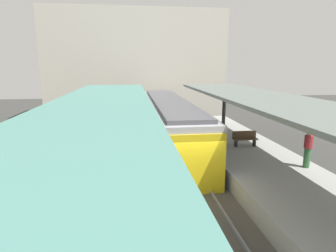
{
  "coord_description": "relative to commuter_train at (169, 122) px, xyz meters",
  "views": [
    {
      "loc": [
        -2.48,
        -10.96,
        5.49
      ],
      "look_at": [
        -0.23,
        6.67,
        1.73
      ],
      "focal_mm": 30.2,
      "sensor_mm": 36.0,
      "label": 1
    }
  ],
  "objects": [
    {
      "name": "passenger_near_bench",
      "position": [
        5.28,
        -7.51,
        0.15
      ],
      "size": [
        0.36,
        0.36,
        1.7
      ],
      "color": "#386B3D",
      "rests_on": "platform_right"
    },
    {
      "name": "platform_bench",
      "position": [
        3.87,
        -3.79,
        -0.26
      ],
      "size": [
        1.4,
        0.41,
        0.86
      ],
      "color": "black",
      "rests_on": "platform_right"
    },
    {
      "name": "rail_near_side",
      "position": [
        -0.72,
        -7.81,
        -1.46
      ],
      "size": [
        0.08,
        28.0,
        0.14
      ],
      "primitive_type": "cube",
      "color": "slate",
      "rests_on": "track_ballast"
    },
    {
      "name": "canopy_left",
      "position": [
        -3.8,
        -6.41,
        2.21
      ],
      "size": [
        4.18,
        21.0,
        3.05
      ],
      "color": "#333335",
      "rests_on": "platform_left"
    },
    {
      "name": "platform_left",
      "position": [
        -3.8,
        -7.81,
        -1.23
      ],
      "size": [
        4.4,
        28.0,
        1.0
      ],
      "primitive_type": "cube",
      "color": "#9E9E99",
      "rests_on": "ground_plane"
    },
    {
      "name": "track_ballast",
      "position": [
        0.0,
        -7.81,
        -1.63
      ],
      "size": [
        3.2,
        28.0,
        0.2
      ],
      "primitive_type": "cube",
      "color": "#4C4742",
      "rests_on": "ground_plane"
    },
    {
      "name": "ground_plane",
      "position": [
        0.0,
        -7.81,
        -1.73
      ],
      "size": [
        80.0,
        80.0,
        0.0
      ],
      "primitive_type": "plane",
      "color": "#383835"
    },
    {
      "name": "commuter_train",
      "position": [
        0.0,
        0.0,
        0.0
      ],
      "size": [
        2.78,
        15.97,
        3.1
      ],
      "color": "#ADADB2",
      "rests_on": "track_ballast"
    },
    {
      "name": "canopy_right",
      "position": [
        3.8,
        -6.41,
        2.22
      ],
      "size": [
        4.18,
        21.0,
        3.06
      ],
      "color": "#333335",
      "rests_on": "platform_right"
    },
    {
      "name": "rail_far_side",
      "position": [
        0.72,
        -7.81,
        -1.46
      ],
      "size": [
        0.08,
        28.0,
        0.14
      ],
      "primitive_type": "cube",
      "color": "slate",
      "rests_on": "track_ballast"
    },
    {
      "name": "station_building_backdrop",
      "position": [
        -1.93,
        12.19,
        3.77
      ],
      "size": [
        18.0,
        6.0,
        11.0
      ],
      "primitive_type": "cube",
      "color": "beige",
      "rests_on": "ground_plane"
    },
    {
      "name": "platform_right",
      "position": [
        3.8,
        -7.81,
        -1.23
      ],
      "size": [
        4.4,
        28.0,
        1.0
      ],
      "primitive_type": "cube",
      "color": "#9E9E99",
      "rests_on": "ground_plane"
    }
  ]
}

